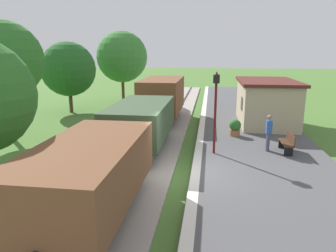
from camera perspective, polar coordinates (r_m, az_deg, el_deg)
ground_plane at (r=12.28m, az=3.20°, el=-9.47°), size 160.00×160.00×0.00m
platform_slab at (r=12.42m, az=18.29°, el=-9.27°), size 6.00×60.00×0.25m
platform_edge_stripe at (r=12.16m, az=5.12°, el=-8.44°), size 0.36×60.00×0.01m
track_ballast at (r=12.65m, az=-7.82°, el=-8.57°), size 3.80×60.00×0.12m
rail_near at (r=12.44m, az=-4.61°, el=-8.24°), size 0.07×60.00×0.14m
rail_far at (r=12.81m, az=-10.97°, el=-7.79°), size 0.07×60.00×0.14m
freight_train at (r=15.56m, az=-4.48°, el=1.31°), size 2.50×19.40×2.72m
station_hut at (r=20.83m, az=17.53°, el=4.26°), size 3.50×5.80×2.78m
bench_near_hut at (r=15.33m, az=21.09°, el=-2.79°), size 0.42×1.50×0.91m
bench_down_platform at (r=25.16m, az=15.94°, el=3.74°), size 0.42×1.50×0.91m
person_waiting at (r=15.10m, az=17.98°, el=-0.96°), size 0.24×0.38×1.71m
potted_planter at (r=17.45m, az=12.20°, el=-0.24°), size 0.64×0.64×0.92m
lamp_post_near at (r=13.85m, az=8.76°, el=5.12°), size 0.28×0.28×3.70m
tree_trackside_mid at (r=18.77m, az=-27.97°, el=10.63°), size 4.11×4.11×6.40m
tree_trackside_far at (r=25.81m, az=-17.80°, el=9.91°), size 4.22×4.22×5.54m
tree_field_left at (r=30.11m, az=-8.44°, el=12.43°), size 4.73×4.73×6.64m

